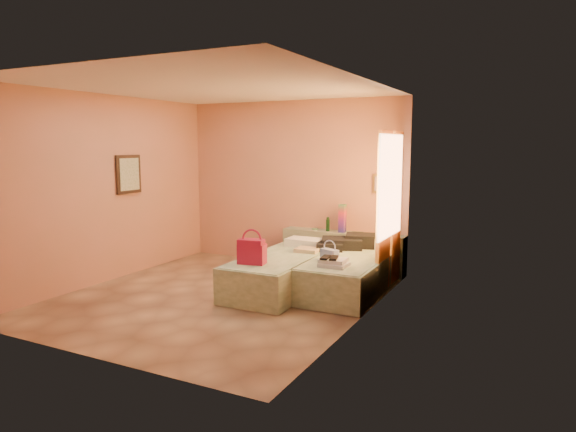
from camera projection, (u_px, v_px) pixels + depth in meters
The scene contains 16 objects.
ground at pixel (221, 297), 7.01m from camera, with size 4.50×4.50×0.00m, color tan.
room_walls at pixel (253, 164), 7.17m from camera, with size 4.02×4.51×2.81m.
headboard_ledge at pixel (343, 252), 8.39m from camera, with size 2.05×0.30×0.65m, color #95A184.
bed_left at pixel (281, 273), 7.28m from camera, with size 0.90×2.00×0.50m, color beige.
bed_right at pixel (350, 274), 7.21m from camera, with size 0.90×2.00×0.50m, color beige.
water_bottle at pixel (328, 224), 8.40m from camera, with size 0.06×0.06×0.22m, color #163C1D.
rainbow_box at pixel (342, 218), 8.28m from camera, with size 0.10×0.10×0.46m, color #AC153B.
small_dish at pixel (315, 229), 8.56m from camera, with size 0.10×0.10×0.03m, color #457E5A.
green_book at pixel (357, 233), 8.15m from camera, with size 0.18×0.13×0.03m, color #234326.
flower_vase at pixel (389, 228), 7.96m from camera, with size 0.19×0.19×0.25m, color silver.
magenta_handbag at pixel (252, 251), 6.76m from camera, with size 0.35×0.20×0.33m, color #AC153B.
khaki_garment at pixel (307, 250), 7.52m from camera, with size 0.33×0.27×0.06m, color tan.
clothes_pile at pixel (345, 242), 7.76m from camera, with size 0.66×0.66×0.20m, color black.
blue_handbag at pixel (330, 255), 6.93m from camera, with size 0.25×0.11×0.16m, color #455AA6.
towel_stack at pixel (334, 263), 6.61m from camera, with size 0.35×0.30×0.10m, color silver.
sandal_pair at pixel (329, 258), 6.62m from camera, with size 0.18×0.24×0.03m, color black.
Camera 1 is at (3.89, -5.64, 2.07)m, focal length 32.00 mm.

